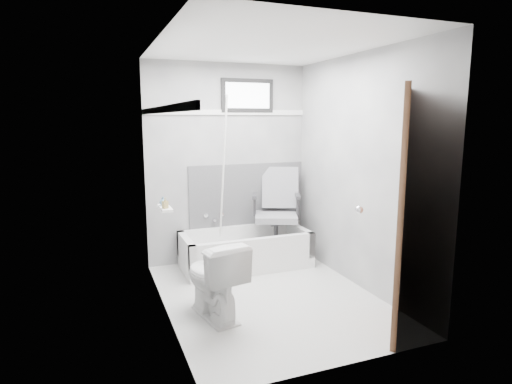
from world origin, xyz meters
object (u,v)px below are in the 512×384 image
toilet (214,279)px  soap_bottle_a (165,203)px  office_chair (276,211)px  door (454,218)px  soap_bottle_b (163,201)px  bathtub (246,249)px

toilet → soap_bottle_a: 0.85m
office_chair → door: door is taller
toilet → soap_bottle_b: soap_bottle_b is taller
bathtub → door: bearing=-68.1°
toilet → soap_bottle_a: size_ratio=6.92×
door → soap_bottle_b: (-1.92, 1.70, -0.04)m
office_chair → soap_bottle_a: bearing=-131.8°
door → toilet: bearing=146.2°
soap_bottle_b → bathtub: bearing=26.1°
office_chair → soap_bottle_a: office_chair is taller
office_chair → soap_bottle_a: size_ratio=9.97×
door → soap_bottle_b: bearing=138.4°
office_chair → soap_bottle_b: size_ratio=12.29×
office_chair → toilet: office_chair is taller
soap_bottle_b → soap_bottle_a: bearing=-90.0°
bathtub → door: (0.89, -2.21, 0.79)m
bathtub → soap_bottle_a: 1.43m
door → soap_bottle_a: bearing=140.8°
office_chair → soap_bottle_b: 1.58m
soap_bottle_a → soap_bottle_b: size_ratio=1.23×
toilet → soap_bottle_b: bearing=-74.1°
bathtub → soap_bottle_b: size_ratio=17.89×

